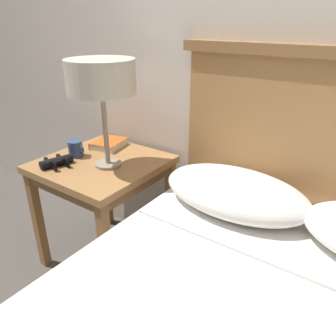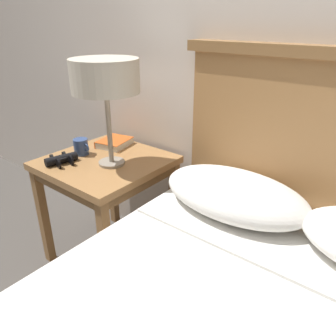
{
  "view_description": "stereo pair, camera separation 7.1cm",
  "coord_description": "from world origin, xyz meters",
  "px_view_note": "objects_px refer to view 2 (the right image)",
  "views": [
    {
      "loc": [
        0.55,
        -0.33,
        1.28
      ],
      "look_at": [
        -0.16,
        0.68,
        0.71
      ],
      "focal_mm": 35.0,
      "sensor_mm": 36.0,
      "label": 1
    },
    {
      "loc": [
        0.61,
        -0.28,
        1.28
      ],
      "look_at": [
        -0.16,
        0.68,
        0.71
      ],
      "focal_mm": 35.0,
      "sensor_mm": 36.0,
      "label": 2
    }
  ],
  "objects_px": {
    "binoculars_pair": "(61,159)",
    "coffee_mug": "(81,147)",
    "table_lamp": "(105,78)",
    "nightstand": "(107,174)",
    "book_on_nightstand": "(114,142)"
  },
  "relations": [
    {
      "from": "nightstand",
      "to": "table_lamp",
      "type": "xyz_separation_m",
      "value": [
        0.07,
        -0.02,
        0.5
      ]
    },
    {
      "from": "table_lamp",
      "to": "coffee_mug",
      "type": "bearing_deg",
      "value": -176.77
    },
    {
      "from": "nightstand",
      "to": "binoculars_pair",
      "type": "distance_m",
      "value": 0.24
    },
    {
      "from": "nightstand",
      "to": "coffee_mug",
      "type": "xyz_separation_m",
      "value": [
        -0.15,
        -0.03,
        0.12
      ]
    },
    {
      "from": "table_lamp",
      "to": "book_on_nightstand",
      "type": "relative_size",
      "value": 2.46
    },
    {
      "from": "table_lamp",
      "to": "binoculars_pair",
      "type": "bearing_deg",
      "value": -142.83
    },
    {
      "from": "binoculars_pair",
      "to": "coffee_mug",
      "type": "relative_size",
      "value": 1.6
    },
    {
      "from": "binoculars_pair",
      "to": "book_on_nightstand",
      "type": "bearing_deg",
      "value": 86.35
    },
    {
      "from": "book_on_nightstand",
      "to": "binoculars_pair",
      "type": "relative_size",
      "value": 1.25
    },
    {
      "from": "nightstand",
      "to": "coffee_mug",
      "type": "relative_size",
      "value": 5.96
    },
    {
      "from": "coffee_mug",
      "to": "nightstand",
      "type": "bearing_deg",
      "value": 10.9
    },
    {
      "from": "table_lamp",
      "to": "coffee_mug",
      "type": "relative_size",
      "value": 4.91
    },
    {
      "from": "table_lamp",
      "to": "coffee_mug",
      "type": "distance_m",
      "value": 0.44
    },
    {
      "from": "binoculars_pair",
      "to": "nightstand",
      "type": "bearing_deg",
      "value": 51.87
    },
    {
      "from": "table_lamp",
      "to": "coffee_mug",
      "type": "xyz_separation_m",
      "value": [
        -0.22,
        -0.01,
        -0.38
      ]
    }
  ]
}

